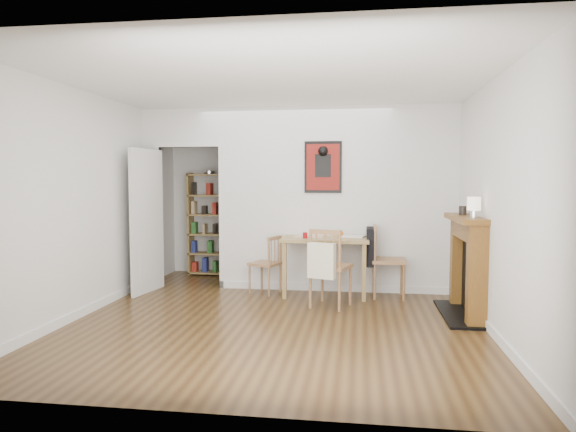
# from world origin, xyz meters

# --- Properties ---
(ground) EXTENTS (5.20, 5.20, 0.00)m
(ground) POSITION_xyz_m (0.00, 0.00, 0.00)
(ground) COLOR #4F3619
(ground) RESTS_ON ground
(room_shell) EXTENTS (5.20, 5.20, 5.20)m
(room_shell) POSITION_xyz_m (0.10, 1.34, 1.30)
(room_shell) COLOR silver
(room_shell) RESTS_ON ground
(dining_table) EXTENTS (1.16, 0.74, 0.79)m
(dining_table) POSITION_xyz_m (0.46, 1.09, 0.70)
(dining_table) COLOR #9D8349
(dining_table) RESTS_ON ground
(chair_left) EXTENTS (0.52, 0.52, 0.81)m
(chair_left) POSITION_xyz_m (-0.38, 1.10, 0.40)
(chair_left) COLOR #9F6D4A
(chair_left) RESTS_ON ground
(chair_right) EXTENTS (0.55, 0.48, 0.97)m
(chair_right) POSITION_xyz_m (1.28, 1.07, 0.50)
(chair_right) COLOR #9F6D4A
(chair_right) RESTS_ON ground
(chair_front) EXTENTS (0.62, 0.66, 0.98)m
(chair_front) POSITION_xyz_m (0.56, 0.44, 0.50)
(chair_front) COLOR #9F6D4A
(chair_front) RESTS_ON ground
(bookshelf) EXTENTS (0.71, 0.28, 1.69)m
(bookshelf) POSITION_xyz_m (-1.54, 2.35, 0.83)
(bookshelf) COLOR #9D8349
(bookshelf) RESTS_ON ground
(fireplace) EXTENTS (0.45, 1.25, 1.16)m
(fireplace) POSITION_xyz_m (2.16, 0.25, 0.62)
(fireplace) COLOR brown
(fireplace) RESTS_ON ground
(red_glass) EXTENTS (0.06, 0.06, 0.08)m
(red_glass) POSITION_xyz_m (0.19, 0.93, 0.83)
(red_glass) COLOR maroon
(red_glass) RESTS_ON dining_table
(orange_fruit) EXTENTS (0.09, 0.09, 0.09)m
(orange_fruit) POSITION_xyz_m (0.65, 1.21, 0.84)
(orange_fruit) COLOR #D7630B
(orange_fruit) RESTS_ON dining_table
(placemat) EXTENTS (0.39, 0.30, 0.00)m
(placemat) POSITION_xyz_m (0.22, 1.16, 0.80)
(placemat) COLOR beige
(placemat) RESTS_ON dining_table
(notebook) EXTENTS (0.37, 0.30, 0.02)m
(notebook) POSITION_xyz_m (0.82, 1.17, 0.80)
(notebook) COLOR silver
(notebook) RESTS_ON dining_table
(mantel_lamp) EXTENTS (0.15, 0.15, 0.23)m
(mantel_lamp) POSITION_xyz_m (2.13, -0.10, 1.30)
(mantel_lamp) COLOR silver
(mantel_lamp) RESTS_ON fireplace
(ceramic_jar_a) EXTENTS (0.09, 0.09, 0.11)m
(ceramic_jar_a) POSITION_xyz_m (2.11, 0.39, 1.21)
(ceramic_jar_a) COLOR black
(ceramic_jar_a) RESTS_ON fireplace
(ceramic_jar_b) EXTENTS (0.07, 0.07, 0.09)m
(ceramic_jar_b) POSITION_xyz_m (2.14, 0.59, 1.21)
(ceramic_jar_b) COLOR black
(ceramic_jar_b) RESTS_ON fireplace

